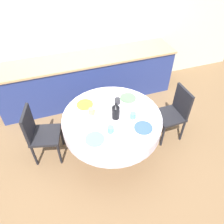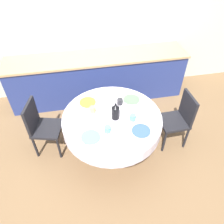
% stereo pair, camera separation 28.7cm
% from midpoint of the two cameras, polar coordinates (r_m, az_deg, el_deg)
% --- Properties ---
extents(ground_plane, '(12.00, 12.00, 0.00)m').
position_cam_midpoint_polar(ground_plane, '(3.47, -2.40, -9.96)').
color(ground_plane, brown).
extents(wall_back, '(7.00, 0.05, 2.60)m').
position_cam_midpoint_polar(wall_back, '(4.07, -10.60, 21.08)').
color(wall_back, beige).
rests_on(wall_back, ground_plane).
extents(kitchen_counter, '(3.24, 0.64, 0.88)m').
position_cam_midpoint_polar(kitchen_counter, '(4.17, -8.23, 8.53)').
color(kitchen_counter, navy).
rests_on(kitchen_counter, ground_plane).
extents(dining_table, '(1.35, 1.35, 0.73)m').
position_cam_midpoint_polar(dining_table, '(3.01, -2.73, -2.95)').
color(dining_table, tan).
rests_on(dining_table, ground_plane).
extents(chair_left, '(0.41, 0.41, 0.89)m').
position_cam_midpoint_polar(chair_left, '(3.43, 13.67, -0.01)').
color(chair_left, black).
rests_on(chair_left, ground_plane).
extents(chair_right, '(0.49, 0.49, 0.89)m').
position_cam_midpoint_polar(chair_right, '(3.25, -20.94, -5.14)').
color(chair_right, black).
rests_on(chair_right, ground_plane).
extents(plate_near_left, '(0.24, 0.24, 0.01)m').
position_cam_midpoint_polar(plate_near_left, '(2.67, -7.61, -7.19)').
color(plate_near_left, '#60BCB7').
rests_on(plate_near_left, dining_table).
extents(cup_near_left, '(0.08, 0.08, 0.09)m').
position_cam_midpoint_polar(cup_near_left, '(2.70, -3.43, -4.74)').
color(cup_near_left, '#5BA39E').
rests_on(cup_near_left, dining_table).
extents(plate_near_right, '(0.24, 0.24, 0.01)m').
position_cam_midpoint_polar(plate_near_right, '(2.78, 5.28, -4.25)').
color(plate_near_right, '#3856AD').
rests_on(plate_near_right, dining_table).
extents(cup_near_right, '(0.08, 0.08, 0.09)m').
position_cam_midpoint_polar(cup_near_right, '(2.87, 2.68, -1.07)').
color(cup_near_right, '#5BA39E').
rests_on(cup_near_right, dining_table).
extents(plate_far_left, '(0.24, 0.24, 0.01)m').
position_cam_midpoint_polar(plate_far_left, '(3.14, -9.73, 1.82)').
color(plate_far_left, yellow).
rests_on(plate_far_left, dining_table).
extents(cup_far_left, '(0.08, 0.08, 0.09)m').
position_cam_midpoint_polar(cup_far_left, '(2.96, -8.10, 0.04)').
color(cup_far_left, '#DBB766').
rests_on(cup_far_left, dining_table).
extents(plate_far_right, '(0.24, 0.24, 0.01)m').
position_cam_midpoint_polar(plate_far_right, '(3.21, 1.66, 3.61)').
color(plate_far_right, '#5BA85B').
rests_on(plate_far_right, dining_table).
extents(cup_far_right, '(0.08, 0.08, 0.09)m').
position_cam_midpoint_polar(cup_far_right, '(3.09, -1.24, 2.76)').
color(cup_far_right, '#28282D').
rests_on(cup_far_right, dining_table).
extents(coffee_carafe, '(0.10, 0.10, 0.26)m').
position_cam_midpoint_polar(coffee_carafe, '(2.83, -1.91, -0.01)').
color(coffee_carafe, black).
rests_on(coffee_carafe, dining_table).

